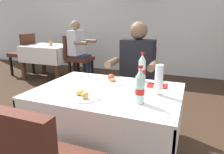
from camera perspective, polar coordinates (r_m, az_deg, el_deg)
back_wall at (r=5.06m, az=13.73°, el=17.86°), size 11.00×0.12×3.03m
main_dining_table at (r=1.72m, az=-1.24°, el=-8.94°), size 1.14×0.83×0.73m
chair_far_diner_seat at (r=2.44m, az=6.13°, el=-1.72°), size 0.44×0.50×0.97m
seated_diner_far at (r=2.28m, az=6.65°, el=1.15°), size 0.50×0.46×1.26m
plate_near_camera at (r=1.49m, az=-7.74°, el=-5.14°), size 0.22×0.22×0.06m
plate_far_diner at (r=1.84m, az=-0.04°, el=-1.01°), size 0.24×0.24×0.07m
beer_glass_left at (r=1.55m, az=12.85°, el=-0.74°), size 0.07×0.07×0.23m
cola_bottle_primary at (r=1.88m, az=8.29°, el=2.33°), size 0.06×0.06×0.26m
cola_bottle_secondary at (r=1.37m, az=7.77°, el=-2.77°), size 0.06×0.06×0.26m
napkin_cutlery_set at (r=1.78m, az=12.43°, el=-2.31°), size 0.18×0.19×0.01m
background_dining_table at (r=4.79m, az=-17.08°, el=6.22°), size 1.01×0.78×0.73m
background_chair_left at (r=5.26m, az=-23.22°, el=6.45°), size 0.50×0.44×0.97m
background_chair_right at (r=4.38m, az=-9.70°, el=5.89°), size 0.50×0.44×0.97m
background_patron at (r=4.33m, az=-9.24°, el=7.91°), size 0.46×0.50×1.26m
background_table_tumbler at (r=4.67m, az=-16.60°, el=8.96°), size 0.06×0.06×0.11m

